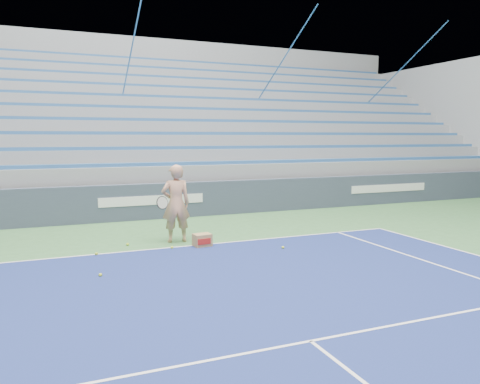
# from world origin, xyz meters

# --- Properties ---
(sponsor_barrier) EXTENTS (30.00, 0.32, 1.10)m
(sponsor_barrier) POSITION_xyz_m (0.00, 15.88, 0.55)
(sponsor_barrier) COLOR #353E50
(sponsor_barrier) RESTS_ON ground
(bleachers) EXTENTS (31.00, 9.15, 7.30)m
(bleachers) POSITION_xyz_m (0.00, 21.60, 2.36)
(bleachers) COLOR gray
(bleachers) RESTS_ON ground
(tennis_player) EXTENTS (0.96, 0.87, 1.87)m
(tennis_player) POSITION_xyz_m (-0.11, 12.46, 0.94)
(tennis_player) COLOR tan
(tennis_player) RESTS_ON ground
(ball_box) EXTENTS (0.43, 0.35, 0.30)m
(ball_box) POSITION_xyz_m (0.32, 11.76, 0.15)
(ball_box) COLOR #9D7A4C
(ball_box) RESTS_ON ground
(tennis_ball_0) EXTENTS (0.07, 0.07, 0.07)m
(tennis_ball_0) POSITION_xyz_m (-0.39, 11.79, 0.03)
(tennis_ball_0) COLOR #BED12A
(tennis_ball_0) RESTS_ON ground
(tennis_ball_1) EXTENTS (0.07, 0.07, 0.07)m
(tennis_ball_1) POSITION_xyz_m (-2.03, 11.84, 0.03)
(tennis_ball_1) COLOR #BED12A
(tennis_ball_1) RESTS_ON ground
(tennis_ball_2) EXTENTS (0.07, 0.07, 0.07)m
(tennis_ball_2) POSITION_xyz_m (-2.12, 10.20, 0.03)
(tennis_ball_2) COLOR #BED12A
(tennis_ball_2) RESTS_ON ground
(tennis_ball_3) EXTENTS (0.07, 0.07, 0.07)m
(tennis_ball_3) POSITION_xyz_m (1.93, 10.83, 0.03)
(tennis_ball_3) COLOR #BED12A
(tennis_ball_3) RESTS_ON ground
(tennis_ball_4) EXTENTS (0.07, 0.07, 0.07)m
(tennis_ball_4) POSITION_xyz_m (-1.27, 12.50, 0.03)
(tennis_ball_4) COLOR #BED12A
(tennis_ball_4) RESTS_ON ground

